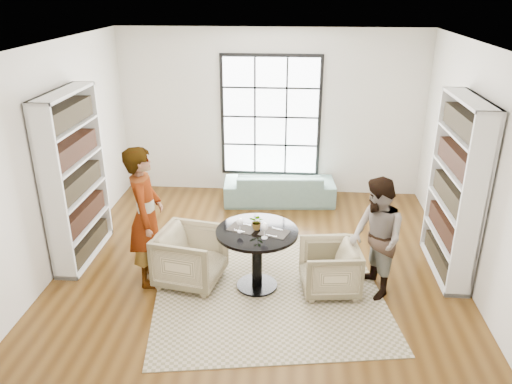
# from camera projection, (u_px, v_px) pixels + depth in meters

# --- Properties ---
(ground) EXTENTS (6.00, 6.00, 0.00)m
(ground) POSITION_uv_depth(u_px,v_px,m) (258.00, 273.00, 6.86)
(ground) COLOR #573914
(room_shell) EXTENTS (6.00, 6.01, 6.00)m
(room_shell) POSITION_uv_depth(u_px,v_px,m) (261.00, 173.00, 6.88)
(room_shell) COLOR silver
(room_shell) RESTS_ON ground
(rug) EXTENTS (3.27, 3.27, 0.01)m
(rug) POSITION_uv_depth(u_px,v_px,m) (268.00, 288.00, 6.50)
(rug) COLOR tan
(rug) RESTS_ON ground
(pedestal_table) EXTENTS (1.04, 1.04, 0.83)m
(pedestal_table) POSITION_uv_depth(u_px,v_px,m) (257.00, 247.00, 6.32)
(pedestal_table) COLOR black
(pedestal_table) RESTS_ON ground
(sofa) EXTENTS (2.02, 0.91, 0.57)m
(sofa) POSITION_uv_depth(u_px,v_px,m) (279.00, 187.00, 8.99)
(sofa) COLOR slate
(sofa) RESTS_ON ground
(armchair_left) EXTENTS (0.96, 0.94, 0.74)m
(armchair_left) POSITION_uv_depth(u_px,v_px,m) (191.00, 257.00, 6.53)
(armchair_left) COLOR tan
(armchair_left) RESTS_ON ground
(armchair_right) EXTENTS (0.80, 0.78, 0.66)m
(armchair_right) POSITION_uv_depth(u_px,v_px,m) (329.00, 268.00, 6.35)
(armchair_right) COLOR #BFB288
(armchair_right) RESTS_ON ground
(person_left) EXTENTS (0.54, 0.74, 1.87)m
(person_left) POSITION_uv_depth(u_px,v_px,m) (146.00, 217.00, 6.35)
(person_left) COLOR gray
(person_left) RESTS_ON ground
(person_right) EXTENTS (0.79, 0.90, 1.55)m
(person_right) POSITION_uv_depth(u_px,v_px,m) (376.00, 239.00, 6.14)
(person_right) COLOR gray
(person_right) RESTS_ON ground
(placemat_left) EXTENTS (0.41, 0.36, 0.01)m
(placemat_left) POSITION_uv_depth(u_px,v_px,m) (243.00, 228.00, 6.28)
(placemat_left) COLOR black
(placemat_left) RESTS_ON pedestal_table
(placemat_right) EXTENTS (0.41, 0.36, 0.01)m
(placemat_right) POSITION_uv_depth(u_px,v_px,m) (274.00, 233.00, 6.17)
(placemat_right) COLOR black
(placemat_right) RESTS_ON pedestal_table
(cutlery_left) EXTENTS (0.20, 0.25, 0.01)m
(cutlery_left) POSITION_uv_depth(u_px,v_px,m) (243.00, 228.00, 6.28)
(cutlery_left) COLOR silver
(cutlery_left) RESTS_ON placemat_left
(cutlery_right) EXTENTS (0.20, 0.25, 0.01)m
(cutlery_right) POSITION_uv_depth(u_px,v_px,m) (274.00, 232.00, 6.16)
(cutlery_right) COLOR silver
(cutlery_right) RESTS_ON placemat_right
(wine_glass_left) EXTENTS (0.08, 0.08, 0.18)m
(wine_glass_left) POSITION_uv_depth(u_px,v_px,m) (240.00, 223.00, 6.14)
(wine_glass_left) COLOR silver
(wine_glass_left) RESTS_ON pedestal_table
(wine_glass_right) EXTENTS (0.09, 0.09, 0.20)m
(wine_glass_right) POSITION_uv_depth(u_px,v_px,m) (265.00, 227.00, 5.99)
(wine_glass_right) COLOR silver
(wine_glass_right) RESTS_ON pedestal_table
(flower_centerpiece) EXTENTS (0.22, 0.21, 0.20)m
(flower_centerpiece) POSITION_uv_depth(u_px,v_px,m) (257.00, 222.00, 6.22)
(flower_centerpiece) COLOR gray
(flower_centerpiece) RESTS_ON pedestal_table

